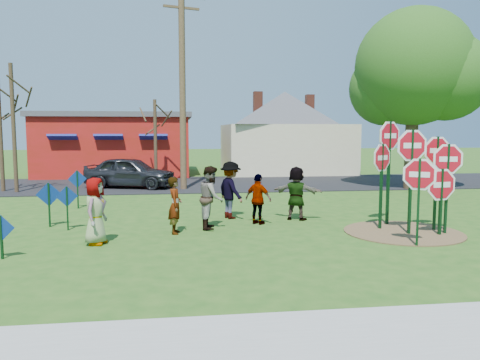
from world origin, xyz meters
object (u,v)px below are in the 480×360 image
Objects in this scene: utility_pole at (182,82)px; leafy_tree at (417,73)px; person_b at (175,205)px; suv at (130,172)px; person_a at (95,211)px; stop_sign_c at (412,157)px; stop_sign_b at (389,146)px; stop_sign_a at (419,182)px; stop_sign_d at (437,159)px.

utility_pole is 10.98m from leafy_tree.
person_b is 0.35× the size of suv.
utility_pole is at bearing 173.18° from leafy_tree.
stop_sign_c is at bearing -76.04° from person_a.
person_a is (-8.18, -0.00, -1.26)m from stop_sign_c.
stop_sign_b is 0.38× the size of leafy_tree.
person_b is at bearing -143.42° from leafy_tree.
stop_sign_b reaches higher than person_b.
stop_sign_a is at bearing -129.50° from suv.
person_b is at bearing -92.01° from utility_pole.
person_a is at bearing -159.42° from stop_sign_a.
stop_sign_d reaches higher than person_a.
stop_sign_b is at bearing -122.04° from leafy_tree.
stop_sign_c is (-0.01, -1.35, -0.26)m from stop_sign_b.
suv is at bearing 105.30° from stop_sign_b.
utility_pole is at bearing 144.52° from stop_sign_a.
leafy_tree reaches higher than stop_sign_c.
stop_sign_b is 0.34× the size of utility_pole.
stop_sign_b reaches higher than person_a.
leafy_tree is (4.99, 9.31, 3.38)m from stop_sign_c.
suv is at bearing 170.76° from leafy_tree.
utility_pole is (0.34, 9.64, 4.28)m from person_b.
stop_sign_b is 11.32m from utility_pole.
stop_sign_c is at bearing 100.44° from stop_sign_a.
stop_sign_d is 0.63× the size of suv.
person_a is (-9.14, -0.40, -1.18)m from stop_sign_d.
utility_pole is 1.13× the size of leafy_tree.
person_b is (-7.20, 0.57, -1.24)m from stop_sign_d.
stop_sign_c is 6.46m from person_b.
stop_sign_c is at bearing -118.17° from leafy_tree.
stop_sign_d is 0.33× the size of leafy_tree.
utility_pole is at bearing 97.94° from stop_sign_b.
stop_sign_c is at bearing -159.67° from stop_sign_d.
stop_sign_d is (1.39, 1.65, 0.45)m from stop_sign_a.
utility_pole reaches higher than leafy_tree.
person_a is 11.65m from utility_pole.
person_b is at bearing -171.21° from stop_sign_a.
person_a is at bearing -102.08° from utility_pole.
utility_pole reaches higher than suv.
suv is (-8.49, 10.15, -1.56)m from stop_sign_b.
stop_sign_b is 0.73× the size of suv.
stop_sign_c is at bearing -114.87° from stop_sign_b.
person_a is 0.17× the size of utility_pole.
stop_sign_d reaches higher than person_b.
stop_sign_c is at bearing -95.46° from person_b.
person_a is 16.78m from leafy_tree.
stop_sign_b is 1.39m from stop_sign_d.
stop_sign_b is 1.08× the size of stop_sign_c.
leafy_tree is at bearing 92.60° from stop_sign_a.
suv is at bearing 15.39° from person_b.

